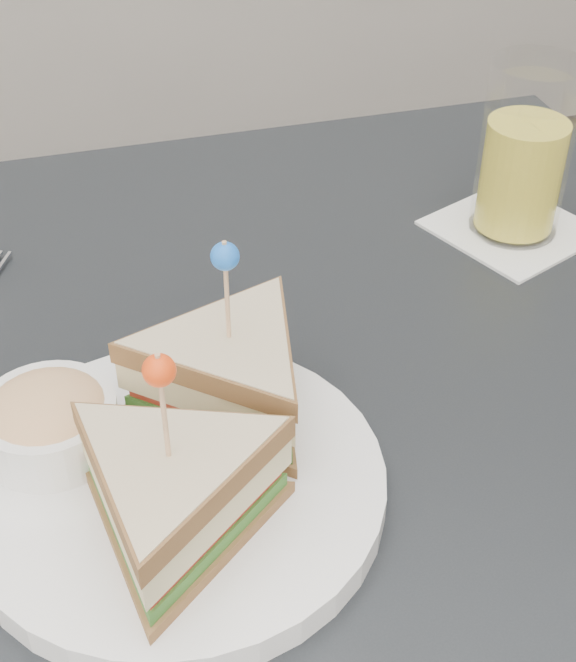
# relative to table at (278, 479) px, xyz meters

# --- Properties ---
(table) EXTENTS (0.80, 0.80, 0.75)m
(table) POSITION_rel_table_xyz_m (0.00, 0.00, 0.00)
(table) COLOR black
(table) RESTS_ON ground
(plate_meal) EXTENTS (0.28, 0.28, 0.15)m
(plate_meal) POSITION_rel_table_xyz_m (-0.07, -0.06, 0.12)
(plate_meal) COLOR white
(plate_meal) RESTS_ON table
(drink_set) EXTENTS (0.15, 0.15, 0.15)m
(drink_set) POSITION_rel_table_xyz_m (0.25, 0.15, 0.14)
(drink_set) COLOR white
(drink_set) RESTS_ON table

